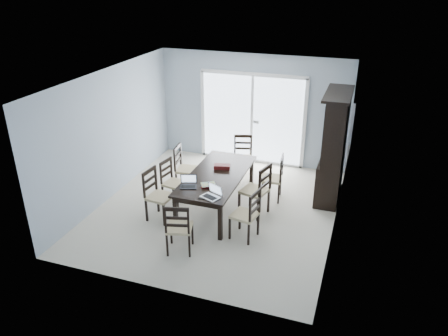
# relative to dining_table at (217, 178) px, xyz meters

# --- Properties ---
(floor) EXTENTS (5.00, 5.00, 0.00)m
(floor) POSITION_rel_dining_table_xyz_m (0.00, 0.00, -0.67)
(floor) COLOR #BEB6A3
(floor) RESTS_ON ground
(ceiling) EXTENTS (5.00, 5.00, 0.00)m
(ceiling) POSITION_rel_dining_table_xyz_m (0.00, 0.00, 1.93)
(ceiling) COLOR white
(ceiling) RESTS_ON back_wall
(back_wall) EXTENTS (4.50, 0.02, 2.60)m
(back_wall) POSITION_rel_dining_table_xyz_m (0.00, 2.50, 0.63)
(back_wall) COLOR #96A4B3
(back_wall) RESTS_ON floor
(wall_left) EXTENTS (0.02, 5.00, 2.60)m
(wall_left) POSITION_rel_dining_table_xyz_m (-2.25, 0.00, 0.63)
(wall_left) COLOR #96A4B3
(wall_left) RESTS_ON floor
(wall_right) EXTENTS (0.02, 5.00, 2.60)m
(wall_right) POSITION_rel_dining_table_xyz_m (2.25, 0.00, 0.63)
(wall_right) COLOR #96A4B3
(wall_right) RESTS_ON floor
(balcony) EXTENTS (4.50, 2.00, 0.10)m
(balcony) POSITION_rel_dining_table_xyz_m (0.00, 3.50, -0.72)
(balcony) COLOR gray
(balcony) RESTS_ON ground
(railing) EXTENTS (4.50, 0.06, 1.10)m
(railing) POSITION_rel_dining_table_xyz_m (0.00, 4.50, -0.12)
(railing) COLOR #99999E
(railing) RESTS_ON balcony
(dining_table) EXTENTS (1.00, 2.20, 0.75)m
(dining_table) POSITION_rel_dining_table_xyz_m (0.00, 0.00, 0.00)
(dining_table) COLOR black
(dining_table) RESTS_ON floor
(china_hutch) EXTENTS (0.50, 1.38, 2.20)m
(china_hutch) POSITION_rel_dining_table_xyz_m (2.02, 1.25, 0.40)
(china_hutch) COLOR black
(china_hutch) RESTS_ON floor
(sliding_door) EXTENTS (2.52, 0.05, 2.18)m
(sliding_door) POSITION_rel_dining_table_xyz_m (0.00, 2.48, 0.41)
(sliding_door) COLOR silver
(sliding_door) RESTS_ON floor
(chair_left_near) EXTENTS (0.49, 0.48, 1.14)m
(chair_left_near) POSITION_rel_dining_table_xyz_m (-0.96, -0.68, -0.07)
(chair_left_near) COLOR black
(chair_left_near) RESTS_ON floor
(chair_left_mid) EXTENTS (0.46, 0.45, 1.04)m
(chair_left_mid) POSITION_rel_dining_table_xyz_m (-0.97, -0.02, -0.12)
(chair_left_mid) COLOR black
(chair_left_mid) RESTS_ON floor
(chair_left_far) EXTENTS (0.48, 0.47, 1.13)m
(chair_left_far) POSITION_rel_dining_table_xyz_m (-0.96, 0.57, -0.07)
(chair_left_far) COLOR black
(chair_left_far) RESTS_ON floor
(chair_right_near) EXTENTS (0.49, 0.48, 1.09)m
(chair_right_near) POSITION_rel_dining_table_xyz_m (0.88, -0.80, -0.10)
(chair_right_near) COLOR black
(chair_right_near) RESTS_ON floor
(chair_right_mid) EXTENTS (0.57, 0.56, 1.21)m
(chair_right_mid) POSITION_rel_dining_table_xyz_m (0.84, 0.03, -0.03)
(chair_right_mid) COLOR black
(chair_right_mid) RESTS_ON floor
(chair_right_far) EXTENTS (0.47, 0.46, 1.10)m
(chair_right_far) POSITION_rel_dining_table_xyz_m (0.99, 0.77, -0.09)
(chair_right_far) COLOR black
(chair_right_far) RESTS_ON floor
(chair_end_near) EXTENTS (0.50, 0.51, 1.08)m
(chair_end_near) POSITION_rel_dining_table_xyz_m (-0.09, -1.60, -0.10)
(chair_end_near) COLOR black
(chair_end_near) RESTS_ON floor
(chair_end_far) EXTENTS (0.50, 0.51, 1.08)m
(chair_end_far) POSITION_rel_dining_table_xyz_m (0.03, 1.65, -0.10)
(chair_end_far) COLOR black
(chair_end_far) RESTS_ON floor
(laptop_dark) EXTENTS (0.35, 0.29, 0.20)m
(laptop_dark) POSITION_rel_dining_table_xyz_m (-0.30, -0.67, 0.13)
(laptop_dark) COLOR black
(laptop_dark) RESTS_ON dining_table
(laptop_silver) EXTENTS (0.38, 0.33, 0.22)m
(laptop_silver) POSITION_rel_dining_table_xyz_m (0.21, -0.91, 0.13)
(laptop_silver) COLOR #BCBCBF
(laptop_silver) RESTS_ON dining_table
(book_stack) EXTENTS (0.32, 0.30, 0.04)m
(book_stack) POSITION_rel_dining_table_xyz_m (0.02, -0.52, 0.10)
(book_stack) COLOR maroon
(book_stack) RESTS_ON dining_table
(cell_phone) EXTENTS (0.10, 0.05, 0.01)m
(cell_phone) POSITION_rel_dining_table_xyz_m (0.08, -1.00, 0.08)
(cell_phone) COLOR black
(cell_phone) RESTS_ON dining_table
(game_box) EXTENTS (0.34, 0.22, 0.08)m
(game_box) POSITION_rel_dining_table_xyz_m (0.01, 0.28, 0.12)
(game_box) COLOR #440E0D
(game_box) RESTS_ON dining_table
(hot_tub) EXTENTS (2.42, 2.26, 1.05)m
(hot_tub) POSITION_rel_dining_table_xyz_m (-0.59, 3.57, -0.15)
(hot_tub) COLOR brown
(hot_tub) RESTS_ON balcony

